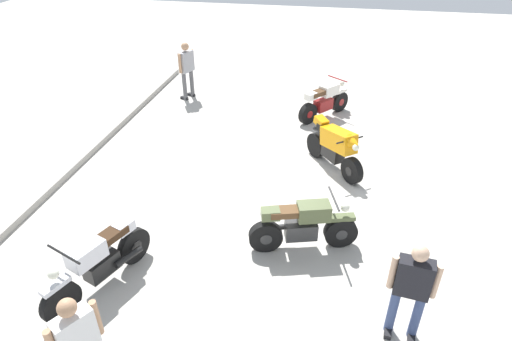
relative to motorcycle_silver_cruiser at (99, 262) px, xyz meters
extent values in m
plane|color=#B7B2A8|center=(3.10, -2.07, -0.52)|extent=(40.00, 40.00, 0.00)
cube|color=#9C978F|center=(3.10, 2.53, -0.45)|extent=(14.00, 0.30, 0.15)
cylinder|color=black|center=(-0.69, 0.27, -0.20)|extent=(0.64, 0.34, 0.64)
cylinder|color=black|center=(0.67, -0.25, -0.20)|extent=(0.64, 0.34, 0.64)
cylinder|color=black|center=(-0.69, 0.27, -0.20)|extent=(0.26, 0.21, 0.22)
cylinder|color=black|center=(0.67, -0.25, -0.20)|extent=(0.26, 0.21, 0.22)
cube|color=black|center=(0.04, -0.01, -0.10)|extent=(0.62, 0.46, 0.32)
cube|color=silver|center=(-0.15, 0.06, 0.30)|extent=(0.64, 0.50, 0.30)
cube|color=silver|center=(-0.69, 0.27, 0.15)|extent=(0.47, 0.31, 0.08)
cube|color=#382314|center=(0.27, -0.10, 0.32)|extent=(0.65, 0.46, 0.12)
cube|color=silver|center=(0.55, -0.21, 0.30)|extent=(0.38, 0.32, 0.18)
cylinder|color=black|center=(0.35, -0.31, -0.15)|extent=(0.56, 0.30, 0.16)
cylinder|color=black|center=(-0.46, 0.18, 0.55)|extent=(0.29, 0.67, 0.04)
sphere|color=silver|center=(-0.66, 0.26, 0.35)|extent=(0.16, 0.16, 0.16)
cylinder|color=black|center=(7.80, -3.50, -0.22)|extent=(0.57, 0.50, 0.60)
cylinder|color=black|center=(6.74, -2.66, -0.22)|extent=(0.57, 0.50, 0.60)
cylinder|color=maroon|center=(7.80, -3.50, -0.22)|extent=(0.28, 0.27, 0.21)
cylinder|color=maroon|center=(6.74, -2.66, -0.22)|extent=(0.28, 0.27, 0.21)
cube|color=maroon|center=(7.23, -3.05, -0.12)|extent=(0.61, 0.57, 0.32)
cube|color=white|center=(7.39, -3.18, 0.28)|extent=(0.64, 0.60, 0.30)
cube|color=white|center=(7.80, -3.50, 0.11)|extent=(0.44, 0.40, 0.08)
cube|color=#4C331E|center=(7.03, -2.90, 0.30)|extent=(0.63, 0.58, 0.12)
cube|color=white|center=(6.80, -2.71, 0.28)|extent=(0.39, 0.37, 0.18)
cylinder|color=maroon|center=(7.02, -2.67, -0.17)|extent=(0.50, 0.43, 0.16)
cylinder|color=maroon|center=(7.64, -3.38, 0.53)|extent=(0.46, 0.57, 0.04)
sphere|color=silver|center=(7.82, -3.52, 0.33)|extent=(0.16, 0.16, 0.16)
cylinder|color=black|center=(3.90, -3.90, -0.22)|extent=(0.57, 0.50, 0.60)
cylinder|color=black|center=(4.96, -3.06, -0.22)|extent=(0.61, 0.55, 0.60)
cylinder|color=black|center=(3.90, -3.90, -0.22)|extent=(0.28, 0.27, 0.21)
cylinder|color=black|center=(4.96, -3.06, -0.22)|extent=(0.28, 0.27, 0.21)
cube|color=black|center=(4.47, -3.45, -0.12)|extent=(0.61, 0.57, 0.32)
cube|color=orange|center=(4.36, -3.54, 0.28)|extent=(1.00, 0.89, 0.57)
cone|color=orange|center=(3.95, -3.86, 0.43)|extent=(0.49, 0.49, 0.39)
cube|color=black|center=(4.67, -3.29, 0.35)|extent=(0.63, 0.58, 0.12)
cube|color=orange|center=(4.90, -3.11, 0.43)|extent=(0.41, 0.39, 0.23)
cylinder|color=black|center=(4.82, -3.07, 0.25)|extent=(0.37, 0.32, 0.17)
cylinder|color=black|center=(4.92, -3.20, 0.25)|extent=(0.37, 0.32, 0.17)
cylinder|color=black|center=(4.06, -3.78, 0.45)|extent=(0.46, 0.57, 0.04)
sphere|color=silver|center=(3.88, -3.91, 0.38)|extent=(0.16, 0.16, 0.16)
cylinder|color=black|center=(1.74, -3.71, -0.22)|extent=(0.32, 0.62, 0.60)
cylinder|color=black|center=(1.36, -2.42, -0.22)|extent=(0.32, 0.62, 0.60)
cylinder|color=#333333|center=(1.74, -3.71, -0.22)|extent=(0.23, 0.25, 0.21)
cylinder|color=#333333|center=(1.36, -2.42, -0.22)|extent=(0.23, 0.25, 0.21)
cube|color=#333333|center=(1.54, -3.02, -0.12)|extent=(0.43, 0.62, 0.32)
cube|color=#515B38|center=(1.59, -3.21, 0.28)|extent=(0.47, 0.63, 0.30)
cube|color=#515B38|center=(1.74, -3.71, 0.11)|extent=(0.28, 0.47, 0.08)
cube|color=brown|center=(1.47, -2.78, 0.30)|extent=(0.42, 0.65, 0.12)
cube|color=#515B38|center=(1.38, -2.49, 0.28)|extent=(0.30, 0.37, 0.18)
cylinder|color=#333333|center=(1.59, -2.59, -0.17)|extent=(0.26, 0.56, 0.16)
cylinder|color=#333333|center=(1.69, -3.53, 0.53)|extent=(0.68, 0.23, 0.04)
sphere|color=silver|center=(1.75, -3.74, 0.33)|extent=(0.16, 0.16, 0.16)
cylinder|color=#59595B|center=(8.06, 1.16, -0.08)|extent=(0.17, 0.17, 0.88)
cube|color=black|center=(8.08, 1.22, -0.48)|extent=(0.19, 0.28, 0.08)
cylinder|color=#59595B|center=(7.73, 1.29, -0.08)|extent=(0.17, 0.17, 0.88)
cube|color=black|center=(7.76, 1.35, -0.48)|extent=(0.19, 0.28, 0.08)
cube|color=#99999E|center=(7.90, 1.23, 0.67)|extent=(0.54, 0.38, 0.62)
cylinder|color=tan|center=(8.17, 1.12, 0.68)|extent=(0.12, 0.12, 0.58)
cylinder|color=tan|center=(7.62, 1.33, 0.68)|extent=(0.12, 0.12, 0.58)
sphere|color=tan|center=(7.90, 1.23, 1.12)|extent=(0.24, 0.24, 0.24)
cube|color=silver|center=(-1.63, -0.72, 0.57)|extent=(0.50, 0.42, 0.57)
cylinder|color=tan|center=(-1.40, -0.85, 0.59)|extent=(0.12, 0.12, 0.54)
sphere|color=tan|center=(-1.63, -0.72, 1.00)|extent=(0.22, 0.22, 0.22)
cylinder|color=#384772|center=(0.02, -4.48, -0.11)|extent=(0.15, 0.15, 0.82)
cube|color=black|center=(-0.03, -4.47, -0.48)|extent=(0.27, 0.13, 0.08)
cylinder|color=#384772|center=(-0.02, -4.80, -0.11)|extent=(0.15, 0.15, 0.82)
cube|color=black|center=(-0.08, -4.79, -0.48)|extent=(0.27, 0.13, 0.08)
cube|color=black|center=(0.00, -4.64, 0.58)|extent=(0.28, 0.48, 0.58)
cylinder|color=#D8AD8C|center=(0.04, -4.37, 0.60)|extent=(0.10, 0.10, 0.54)
cylinder|color=#D8AD8C|center=(-0.03, -4.91, 0.60)|extent=(0.10, 0.10, 0.54)
sphere|color=#D8AD8C|center=(0.00, -4.64, 1.01)|extent=(0.22, 0.22, 0.22)
camera|label=1|loc=(-4.38, -3.38, 4.77)|focal=30.13mm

